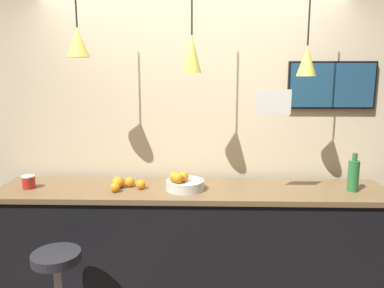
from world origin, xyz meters
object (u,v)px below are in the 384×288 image
(juice_bottle, at_px, (353,175))
(mounted_tv, at_px, (332,85))
(spread_jar, at_px, (29,182))
(fruit_bowl, at_px, (184,183))

(juice_bottle, height_order, mounted_tv, mounted_tv)
(spread_jar, height_order, mounted_tv, mounted_tv)
(fruit_bowl, height_order, mounted_tv, mounted_tv)
(fruit_bowl, bearing_deg, mounted_tv, 18.33)
(juice_bottle, xyz_separation_m, mounted_tv, (-0.08, 0.39, 0.66))
(juice_bottle, distance_m, spread_jar, 2.49)
(fruit_bowl, distance_m, juice_bottle, 1.28)
(juice_bottle, distance_m, mounted_tv, 0.77)
(fruit_bowl, distance_m, spread_jar, 1.21)
(mounted_tv, bearing_deg, fruit_bowl, -161.67)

